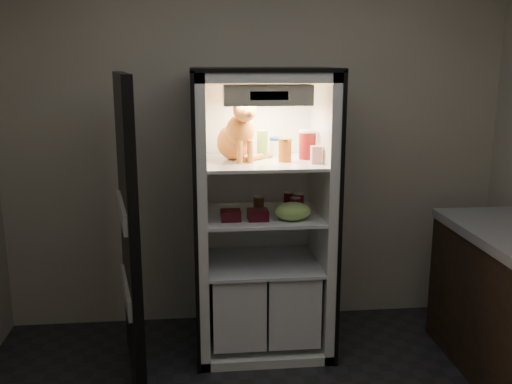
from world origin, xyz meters
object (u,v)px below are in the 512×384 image
Objects in this scene: parmesan_shaker at (262,144)px; soda_can_b at (299,203)px; pepper_jar at (307,145)px; soda_can_c at (295,207)px; mayo_tub at (276,147)px; berry_box_left at (231,215)px; berry_box_right at (258,215)px; salsa_jar at (285,150)px; tabby_cat at (238,135)px; soda_can_a at (289,201)px; condiment_jar at (259,203)px; cream_carton at (316,155)px; grape_bag at (293,211)px; refrigerator at (262,233)px.

soda_can_b is at bearing -17.31° from parmesan_shaker.
pepper_jar is 0.41m from soda_can_c.
mayo_tub is 0.40m from soda_can_b.
soda_can_b is 0.48m from berry_box_left.
salsa_jar is at bearing 27.83° from berry_box_right.
mayo_tub is (0.27, 0.11, -0.10)m from tabby_cat.
salsa_jar is 0.39m from soda_can_a.
soda_can_c is 1.25× the size of condiment_jar.
cream_carton reaches higher than grape_bag.
mayo_tub is at bearing 40.52° from refrigerator.
tabby_cat is 4.06× the size of cream_carton.
soda_can_c is at bearing -38.38° from condiment_jar.
refrigerator reaches higher than mayo_tub.
cream_carton is 1.10× the size of condiment_jar.
tabby_cat is 0.49m from condiment_jar.
soda_can_b is 1.00× the size of berry_box_left.
parmesan_shaker is at bearing 133.20° from salsa_jar.
refrigerator is 14.57× the size of mayo_tub.
cream_carton is 0.85× the size of berry_box_right.
mayo_tub is at bearing 127.30° from cream_carton.
berry_box_left is (-0.22, -0.23, -0.41)m from parmesan_shaker.
grape_bag is (-0.01, -0.26, -0.00)m from soda_can_a.
pepper_jar is (0.45, 0.01, -0.07)m from tabby_cat.
cream_carton is 0.53m from condiment_jar.
refrigerator reaches higher than cream_carton.
mayo_tub is at bearing 41.41° from berry_box_left.
salsa_jar is 0.18m from pepper_jar.
parmesan_shaker is at bearing 0.01° from tabby_cat.
soda_can_a is at bearing 43.77° from berry_box_right.
refrigerator is 0.32m from soda_can_c.
tabby_cat reaches higher than pepper_jar.
berry_box_right is (-0.22, 0.03, -0.03)m from grape_bag.
soda_can_a reaches higher than berry_box_left.
soda_can_c is (-0.09, -0.12, -0.38)m from pepper_jar.
parmesan_shaker is 0.50m from grape_bag.
tabby_cat is 3.56× the size of soda_can_b.
pepper_jar is 1.74× the size of cream_carton.
soda_can_b is (0.24, -0.04, 0.21)m from refrigerator.
parmesan_shaker is 0.42m from soda_can_a.
refrigerator is at bearing -59.93° from condiment_jar.
condiment_jar is at bearing 120.07° from refrigerator.
berry_box_left is (-0.46, -0.15, -0.03)m from soda_can_b.
grape_bag is at bearing -54.71° from refrigerator.
berry_box_left is (-0.40, -0.21, -0.03)m from soda_can_a.
condiment_jar is 0.32m from grape_bag.
grape_bag is (0.16, -0.27, -0.38)m from parmesan_shaker.
pepper_jar reaches higher than soda_can_b.
pepper_jar is 0.18m from cream_carton.
soda_can_b is 0.21m from grape_bag.
parmesan_shaker is at bearing 45.50° from berry_box_left.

